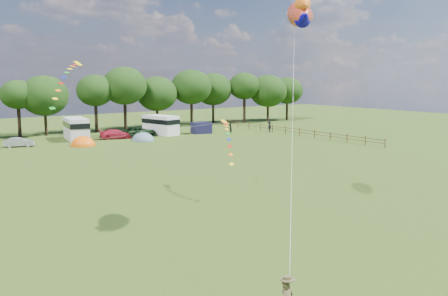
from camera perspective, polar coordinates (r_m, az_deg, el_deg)
ground_plane at (r=29.76m, az=9.21°, el=-9.49°), size 180.00×180.00×0.00m
tree_line at (r=79.12m, az=-17.24°, el=6.08°), size 102.98×10.98×10.27m
fence at (r=75.84m, az=7.83°, el=2.01°), size 0.12×33.12×1.20m
car_b at (r=67.90m, az=-22.38°, el=0.62°), size 3.64×2.14×1.21m
car_c at (r=72.38m, az=-12.22°, el=1.57°), size 4.83×2.92×1.35m
car_d at (r=74.12m, az=-9.68°, el=1.85°), size 5.72×3.28×1.47m
campervan_c at (r=72.74m, az=-16.53°, el=2.20°), size 3.64×6.56×3.04m
campervan_d at (r=76.33m, az=-7.25°, el=2.71°), size 3.72×6.33×2.91m
tent_orange at (r=66.41m, az=-15.79°, el=0.27°), size 3.15×3.45×2.47m
tent_greyblue at (r=69.55m, az=-9.23°, el=0.83°), size 3.11×3.40×2.31m
awning_navy at (r=77.25m, az=-2.62°, el=2.31°), size 3.06×2.64×1.71m
fish_kite at (r=30.71m, az=8.70°, el=14.95°), size 3.27×4.07×2.24m
streamer_kite_b at (r=43.66m, az=-17.43°, el=7.84°), size 4.36×4.70×3.82m
streamer_kite_c at (r=38.41m, az=0.38°, el=1.58°), size 3.20×4.91×2.81m
walker_a at (r=77.61m, az=0.69°, el=2.26°), size 0.79×0.57×1.48m
walker_b at (r=79.36m, az=5.20°, el=2.45°), size 1.21×0.84×1.71m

